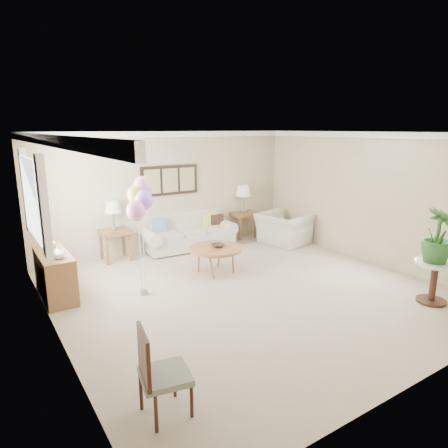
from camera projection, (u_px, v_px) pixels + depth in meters
name	position (u px, v px, depth m)	size (l,w,h in m)	color
ground_plane	(249.00, 291.00, 6.72)	(6.00, 6.00, 0.00)	tan
room_shell	(241.00, 195.00, 6.36)	(6.04, 6.04, 2.60)	#C2B495
wall_art_triptych	(170.00, 180.00, 8.77)	(1.35, 0.06, 0.65)	black
sofa	(188.00, 234.00, 9.06)	(2.23, 0.91, 0.81)	beige
end_table_left	(115.00, 235.00, 8.16)	(0.60, 0.55, 0.65)	brown
end_table_right	(243.00, 216.00, 9.91)	(0.59, 0.54, 0.65)	brown
lamp_left	(113.00, 208.00, 8.03)	(0.33, 0.33, 0.59)	gray
lamp_right	(243.00, 192.00, 9.77)	(0.38, 0.38, 0.67)	gray
coffee_table	(216.00, 249.00, 7.45)	(1.00, 1.00, 0.50)	#986434
decor_bowl	(218.00, 246.00, 7.44)	(0.25, 0.25, 0.06)	#2C2622
armchair	(283.00, 229.00, 9.41)	(1.10, 0.96, 0.71)	beige
side_table	(435.00, 272.00, 6.16)	(0.61, 0.61, 0.67)	silver
potted_plant	(438.00, 236.00, 6.03)	(0.47, 0.47, 0.83)	#254D1F
accent_chair	(158.00, 371.00, 3.69)	(0.52, 0.52, 0.92)	gray
credenza	(55.00, 275.00, 6.40)	(0.46, 1.20, 0.74)	brown
vase_white	(58.00, 253.00, 6.01)	(0.18, 0.18, 0.19)	silver
vase_sage	(50.00, 242.00, 6.56)	(0.19, 0.19, 0.20)	beige
balloon_cluster	(140.00, 199.00, 6.23)	(0.50, 0.52, 1.93)	gray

